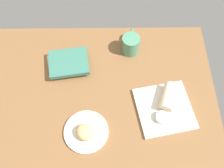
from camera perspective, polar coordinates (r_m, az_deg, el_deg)
The scene contains 8 objects.
dining_table at distance 121.72cm, azimuth -2.80°, elevation -4.62°, with size 110.00×90.00×4.00cm, color brown.
round_plate at distance 114.59cm, azimuth -5.72°, elevation -10.44°, with size 19.40×19.40×1.40cm, color silver.
scone_pastry at distance 111.20cm, azimuth -6.04°, elevation -10.56°, with size 8.00×6.98×4.99cm, color tan.
square_plate at distance 120.12cm, azimuth 11.47°, elevation -5.37°, with size 24.27×24.27×1.60cm, color silver.
sauce_cup at distance 115.82cm, azimuth 11.01°, elevation -7.28°, with size 5.78×5.78×2.72cm.
breakfast_wrap at distance 118.62cm, azimuth 12.30°, elevation -2.79°, with size 6.17×6.17×13.04cm, color beige.
book_stack at distance 129.18cm, azimuth -9.82°, elevation 4.51°, with size 22.13×18.08×4.73cm.
coffee_mug at distance 131.39cm, azimuth 4.16°, elevation 8.84°, with size 8.82×13.99×9.84cm.
Camera 1 is at (5.49, -49.35, 113.13)cm, focal length 41.38 mm.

